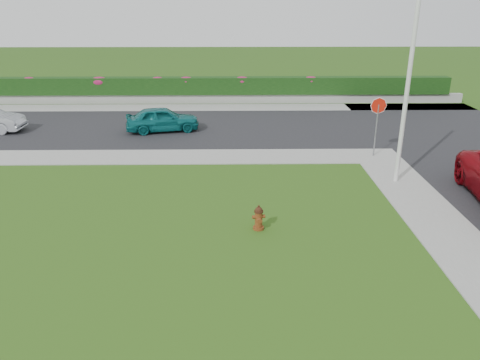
{
  "coord_description": "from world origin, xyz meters",
  "views": [
    {
      "loc": [
        0.64,
        -10.64,
        6.53
      ],
      "look_at": [
        0.85,
        3.86,
        0.9
      ],
      "focal_mm": 35.0,
      "sensor_mm": 36.0,
      "label": 1
    }
  ],
  "objects_px": {
    "fire_hydrant": "(259,218)",
    "stop_sign": "(378,113)",
    "utility_pole": "(407,94)",
    "sedan_teal": "(162,119)"
  },
  "relations": [
    {
      "from": "fire_hydrant",
      "to": "utility_pole",
      "type": "bearing_deg",
      "value": 25.95
    },
    {
      "from": "fire_hydrant",
      "to": "sedan_teal",
      "type": "distance_m",
      "value": 12.09
    },
    {
      "from": "utility_pole",
      "to": "stop_sign",
      "type": "relative_size",
      "value": 2.54
    },
    {
      "from": "fire_hydrant",
      "to": "stop_sign",
      "type": "distance_m",
      "value": 8.99
    },
    {
      "from": "utility_pole",
      "to": "stop_sign",
      "type": "distance_m",
      "value": 3.39
    },
    {
      "from": "sedan_teal",
      "to": "utility_pole",
      "type": "relative_size",
      "value": 0.56
    },
    {
      "from": "utility_pole",
      "to": "fire_hydrant",
      "type": "bearing_deg",
      "value": -144.65
    },
    {
      "from": "sedan_teal",
      "to": "stop_sign",
      "type": "height_order",
      "value": "stop_sign"
    },
    {
      "from": "stop_sign",
      "to": "utility_pole",
      "type": "bearing_deg",
      "value": -70.76
    },
    {
      "from": "sedan_teal",
      "to": "stop_sign",
      "type": "xyz_separation_m",
      "value": [
        9.91,
        -4.28,
        1.28
      ]
    }
  ]
}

